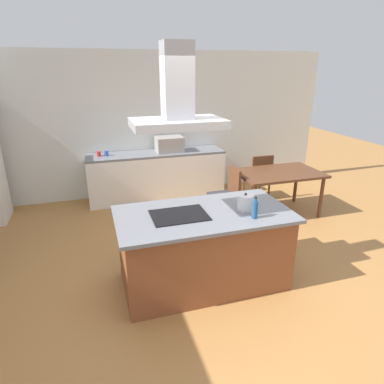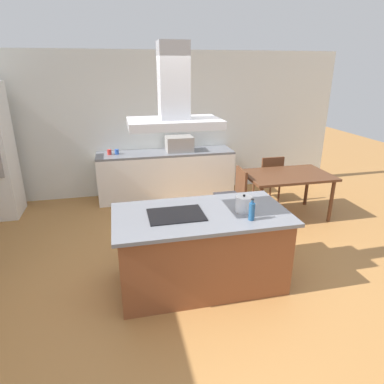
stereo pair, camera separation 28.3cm
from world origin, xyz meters
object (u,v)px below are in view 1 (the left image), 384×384
object	(u,v)px
countertop_microwave	(169,144)
range_hood	(177,101)
coffee_mug_blue	(106,153)
chair_facing_back_wall	(259,174)
tea_kettle	(245,202)
dining_table	(278,177)
coffee_mug_red	(99,154)
chair_at_left_end	(228,191)
cooktop	(179,215)
olive_oil_bottle	(255,209)

from	to	relation	value
countertop_microwave	range_hood	distance (m)	3.13
coffee_mug_blue	chair_facing_back_wall	world-z (taller)	coffee_mug_blue
tea_kettle	dining_table	xyz separation A→B (m)	(1.40, 1.59, -0.32)
tea_kettle	countertop_microwave	xyz separation A→B (m)	(-0.16, 2.95, 0.05)
coffee_mug_red	tea_kettle	bearing A→B (deg)	-63.83
tea_kettle	coffee_mug_blue	bearing A→B (deg)	114.12
coffee_mug_red	chair_at_left_end	distance (m)	2.42
dining_table	countertop_microwave	bearing A→B (deg)	139.03
cooktop	chair_facing_back_wall	distance (m)	3.09
dining_table	chair_facing_back_wall	size ratio (longest dim) A/B	1.57
chair_facing_back_wall	coffee_mug_red	bearing A→B (deg)	165.95
countertop_microwave	coffee_mug_blue	bearing A→B (deg)	178.96
tea_kettle	countertop_microwave	bearing A→B (deg)	93.13
tea_kettle	coffee_mug_red	size ratio (longest dim) A/B	2.57
chair_facing_back_wall	tea_kettle	bearing A→B (deg)	-121.78
tea_kettle	chair_facing_back_wall	bearing A→B (deg)	58.22
countertop_microwave	coffee_mug_red	world-z (taller)	countertop_microwave
chair_facing_back_wall	dining_table	bearing A→B (deg)	-90.00
chair_facing_back_wall	chair_at_left_end	bearing A→B (deg)	-143.99
chair_at_left_end	cooktop	bearing A→B (deg)	-128.90
coffee_mug_red	range_hood	bearing A→B (deg)	-76.24
olive_oil_bottle	dining_table	distance (m)	2.32
countertop_microwave	coffee_mug_red	xyz separation A→B (m)	(-1.30, 0.03, -0.09)
coffee_mug_blue	chair_at_left_end	bearing A→B (deg)	-37.21
tea_kettle	range_hood	distance (m)	1.34
tea_kettle	countertop_microwave	size ratio (longest dim) A/B	0.46
olive_oil_bottle	coffee_mug_blue	xyz separation A→B (m)	(-1.33, 3.19, -0.06)
olive_oil_bottle	coffee_mug_red	bearing A→B (deg)	114.57
countertop_microwave	coffee_mug_red	distance (m)	1.30
olive_oil_bottle	countertop_microwave	bearing A→B (deg)	92.93
coffee_mug_red	cooktop	bearing A→B (deg)	-76.24
dining_table	range_hood	size ratio (longest dim) A/B	1.56
range_hood	coffee_mug_blue	bearing A→B (deg)	101.30
cooktop	tea_kettle	world-z (taller)	tea_kettle
chair_at_left_end	chair_facing_back_wall	xyz separation A→B (m)	(0.92, 0.67, 0.00)
coffee_mug_red	chair_facing_back_wall	xyz separation A→B (m)	(2.86, -0.72, -0.44)
cooktop	tea_kettle	distance (m)	0.76
range_hood	countertop_microwave	bearing A→B (deg)	78.47
coffee_mug_red	coffee_mug_blue	world-z (taller)	same
coffee_mug_red	chair_at_left_end	xyz separation A→B (m)	(1.94, -1.38, -0.44)
olive_oil_bottle	dining_table	xyz separation A→B (m)	(1.40, 1.82, -0.33)
coffee_mug_blue	chair_at_left_end	size ratio (longest dim) A/B	0.10
tea_kettle	coffee_mug_red	world-z (taller)	tea_kettle
cooktop	dining_table	size ratio (longest dim) A/B	0.43
olive_oil_bottle	cooktop	bearing A→B (deg)	158.84
dining_table	chair_at_left_end	size ratio (longest dim) A/B	1.57
dining_table	range_hood	distance (m)	3.00
coffee_mug_blue	chair_at_left_end	xyz separation A→B (m)	(1.81, -1.38, -0.44)
countertop_microwave	coffee_mug_blue	distance (m)	1.17
cooktop	tea_kettle	xyz separation A→B (m)	(0.75, -0.07, 0.08)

